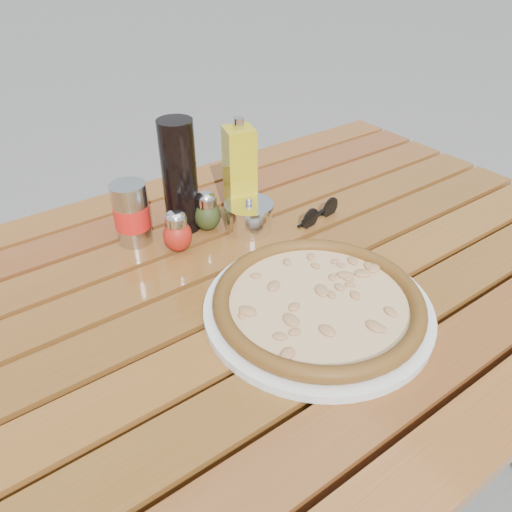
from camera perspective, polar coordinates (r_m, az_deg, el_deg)
ground at (r=1.45m, az=0.52°, el=-26.52°), size 60.00×60.00×0.00m
table at (r=0.92m, az=0.74°, el=-6.01°), size 1.40×0.90×0.75m
plate at (r=0.80m, az=7.05°, el=-5.98°), size 0.42×0.42×0.01m
pizza at (r=0.79m, az=7.13°, el=-5.12°), size 0.40×0.40×0.03m
pepper_shaker at (r=0.93m, az=-9.00°, el=2.77°), size 0.07×0.07×0.08m
oregano_shaker at (r=0.98m, az=-5.63°, el=5.07°), size 0.06×0.06×0.08m
dark_bottle at (r=0.96m, az=-8.72°, el=8.93°), size 0.07×0.07×0.22m
soda_can at (r=0.96m, az=-14.02°, el=4.67°), size 0.08×0.08×0.12m
olive_oil_cruet at (r=0.99m, az=-1.86°, el=9.33°), size 0.07×0.07×0.21m
parmesan_tin at (r=0.98m, az=-0.82°, el=4.54°), size 0.11×0.11×0.07m
sunglasses at (r=1.03m, az=7.27°, el=4.84°), size 0.11×0.04×0.04m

